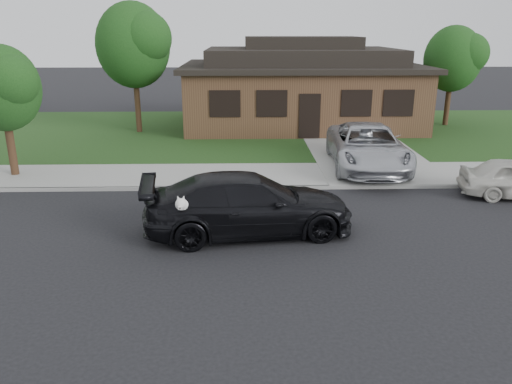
{
  "coord_description": "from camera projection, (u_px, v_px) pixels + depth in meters",
  "views": [
    {
      "loc": [
        0.85,
        -12.54,
        5.18
      ],
      "look_at": [
        1.17,
        -0.12,
        1.1
      ],
      "focal_mm": 35.0,
      "sensor_mm": 36.0,
      "label": 1
    }
  ],
  "objects": [
    {
      "name": "minivan",
      "position": [
        367.0,
        147.0,
        18.82
      ],
      "size": [
        3.05,
        5.93,
        1.6
      ],
      "primitive_type": "imported",
      "rotation": [
        0.0,
        0.0,
        -0.07
      ],
      "color": "#BABDC2",
      "rests_on": "driveway"
    },
    {
      "name": "house",
      "position": [
        301.0,
        87.0,
        27.18
      ],
      "size": [
        12.6,
        8.6,
        4.65
      ],
      "color": "#422B1C",
      "rests_on": "ground"
    },
    {
      "name": "tree_2",
      "position": [
        4.0,
        87.0,
        17.16
      ],
      "size": [
        2.73,
        2.6,
        4.59
      ],
      "color": "#332114",
      "rests_on": "ground"
    },
    {
      "name": "ground",
      "position": [
        213.0,
        229.0,
        13.5
      ],
      "size": [
        120.0,
        120.0,
        0.0
      ],
      "primitive_type": "plane",
      "color": "black",
      "rests_on": "ground"
    },
    {
      "name": "recycling_bin",
      "position": [
        354.0,
        158.0,
        18.29
      ],
      "size": [
        0.67,
        0.7,
        1.06
      ],
      "rotation": [
        0.0,
        0.0,
        -0.06
      ],
      "color": "navy",
      "rests_on": "sidewalk"
    },
    {
      "name": "driveway",
      "position": [
        354.0,
        144.0,
        23.13
      ],
      "size": [
        4.5,
        13.0,
        0.14
      ],
      "primitive_type": "cube",
      "color": "gray",
      "rests_on": "ground"
    },
    {
      "name": "tree_1",
      "position": [
        456.0,
        58.0,
        26.32
      ],
      "size": [
        3.15,
        3.0,
        5.25
      ],
      "color": "#332114",
      "rests_on": "ground"
    },
    {
      "name": "sidewalk",
      "position": [
        220.0,
        176.0,
        18.23
      ],
      "size": [
        60.0,
        3.0,
        0.12
      ],
      "primitive_type": "cube",
      "color": "gray",
      "rests_on": "ground"
    },
    {
      "name": "tree_0",
      "position": [
        136.0,
        44.0,
        24.23
      ],
      "size": [
        3.78,
        3.6,
        6.34
      ],
      "color": "#332114",
      "rests_on": "ground"
    },
    {
      "name": "curb",
      "position": [
        219.0,
        188.0,
        16.81
      ],
      "size": [
        60.0,
        0.12,
        0.12
      ],
      "primitive_type": "cube",
      "color": "gray",
      "rests_on": "ground"
    },
    {
      "name": "sedan",
      "position": [
        248.0,
        204.0,
        13.06
      ],
      "size": [
        5.74,
        2.94,
        1.59
      ],
      "rotation": [
        0.0,
        0.0,
        1.7
      ],
      "color": "black",
      "rests_on": "ground"
    },
    {
      "name": "lawn",
      "position": [
        227.0,
        132.0,
        25.83
      ],
      "size": [
        60.0,
        13.0,
        0.13
      ],
      "primitive_type": "cube",
      "color": "#193814",
      "rests_on": "ground"
    }
  ]
}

